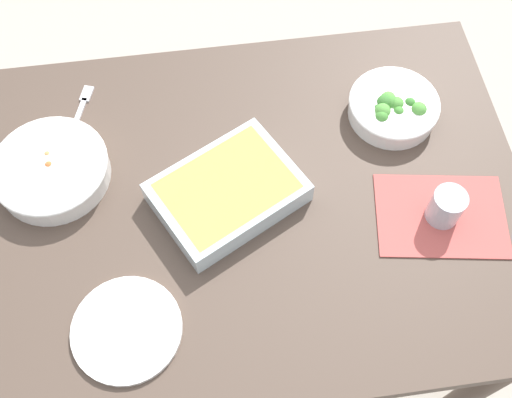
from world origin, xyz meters
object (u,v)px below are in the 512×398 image
(spoon_by_stew, at_px, (74,170))
(fork_on_table, at_px, (80,111))
(stew_bowl, at_px, (51,170))
(baking_dish, at_px, (227,192))
(side_plate, at_px, (127,330))
(broccoli_bowl, at_px, (393,107))
(drink_cup, at_px, (445,208))

(spoon_by_stew, height_order, fork_on_table, spoon_by_stew)
(stew_bowl, xyz_separation_m, baking_dish, (-0.38, 0.11, 0.00))
(side_plate, bearing_deg, broccoli_bowl, -145.55)
(spoon_by_stew, relative_size, fork_on_table, 1.00)
(stew_bowl, bearing_deg, side_plate, 111.36)
(baking_dish, height_order, side_plate, baking_dish)
(fork_on_table, bearing_deg, side_plate, 99.38)
(broccoli_bowl, height_order, spoon_by_stew, broccoli_bowl)
(drink_cup, height_order, side_plate, drink_cup)
(baking_dish, relative_size, side_plate, 1.67)
(stew_bowl, height_order, broccoli_bowl, broccoli_bowl)
(drink_cup, relative_size, spoon_by_stew, 0.49)
(baking_dish, relative_size, drink_cup, 4.33)
(baking_dish, height_order, spoon_by_stew, baking_dish)
(stew_bowl, distance_m, baking_dish, 0.39)
(broccoli_bowl, height_order, side_plate, broccoli_bowl)
(broccoli_bowl, height_order, drink_cup, drink_cup)
(broccoli_bowl, bearing_deg, side_plate, 34.45)
(spoon_by_stew, bearing_deg, drink_cup, 164.16)
(broccoli_bowl, xyz_separation_m, drink_cup, (-0.04, 0.28, 0.01))
(broccoli_bowl, bearing_deg, fork_on_table, -8.51)
(fork_on_table, bearing_deg, spoon_by_stew, 85.06)
(stew_bowl, relative_size, drink_cup, 3.02)
(side_plate, bearing_deg, fork_on_table, -80.62)
(drink_cup, height_order, fork_on_table, drink_cup)
(side_plate, xyz_separation_m, fork_on_table, (0.09, -0.55, -0.00))
(broccoli_bowl, xyz_separation_m, side_plate, (0.64, 0.44, -0.02))
(baking_dish, height_order, drink_cup, drink_cup)
(baking_dish, bearing_deg, broccoli_bowl, -157.03)
(stew_bowl, relative_size, spoon_by_stew, 1.47)
(drink_cup, height_order, spoon_by_stew, drink_cup)
(spoon_by_stew, bearing_deg, stew_bowl, 14.22)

